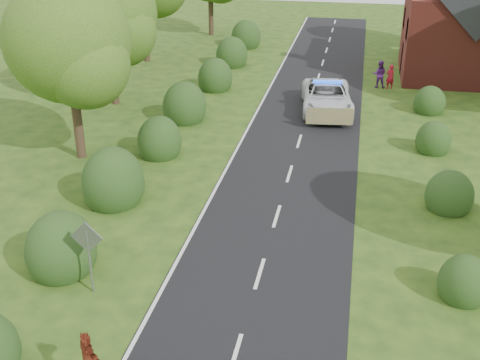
% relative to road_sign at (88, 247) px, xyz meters
% --- Properties ---
extents(ground, '(120.00, 120.00, 0.00)m').
position_rel_road_sign_xyz_m(ground, '(5.00, -2.00, -1.65)').
color(ground, '#244216').
extents(road, '(6.00, 70.00, 0.02)m').
position_rel_road_sign_xyz_m(road, '(5.00, 13.00, -1.64)').
color(road, black).
rests_on(road, ground).
extents(road_markings, '(4.96, 70.00, 0.01)m').
position_rel_road_sign_xyz_m(road_markings, '(3.40, 10.93, -1.63)').
color(road_markings, white).
rests_on(road_markings, road).
extents(hedgerow_left, '(2.75, 50.41, 3.00)m').
position_rel_road_sign_xyz_m(hedgerow_left, '(-1.51, 9.69, -0.91)').
color(hedgerow_left, '#224718').
rests_on(hedgerow_left, ground).
extents(hedgerow_right, '(2.10, 45.78, 2.10)m').
position_rel_road_sign_xyz_m(hedgerow_right, '(11.60, 9.21, -1.10)').
color(hedgerow_right, '#224718').
rests_on(hedgerow_right, ground).
extents(tree_left_a, '(5.74, 5.60, 8.38)m').
position_rel_road_sign_xyz_m(tree_left_a, '(-4.75, 9.86, 3.69)').
color(tree_left_a, '#332316').
rests_on(tree_left_a, ground).
extents(tree_left_b, '(5.74, 5.60, 8.07)m').
position_rel_road_sign_xyz_m(tree_left_b, '(-6.25, 17.86, 3.39)').
color(tree_left_b, '#332316').
rests_on(tree_left_b, ground).
extents(road_sign, '(1.06, 0.08, 2.53)m').
position_rel_road_sign_xyz_m(road_sign, '(0.00, 0.00, 0.00)').
color(road_sign, gray).
rests_on(road_sign, ground).
extents(house, '(8.00, 7.40, 9.17)m').
position_rel_road_sign_xyz_m(house, '(14.49, 28.00, 2.13)').
color(house, maroon).
rests_on(house, ground).
extents(police_van, '(3.46, 6.33, 1.82)m').
position_rel_road_sign_xyz_m(police_van, '(6.00, 19.02, -0.82)').
color(police_van, silver).
rests_on(police_van, ground).
extents(pedestrian_red, '(0.68, 0.58, 1.57)m').
position_rel_road_sign_xyz_m(pedestrian_red, '(9.68, 24.31, -0.87)').
color(pedestrian_red, '#B31226').
rests_on(pedestrian_red, ground).
extents(pedestrian_purple, '(0.88, 0.69, 1.76)m').
position_rel_road_sign_xyz_m(pedestrian_purple, '(9.00, 24.43, -0.77)').
color(pedestrian_purple, '#60217B').
rests_on(pedestrian_purple, ground).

